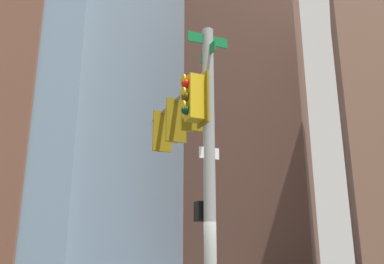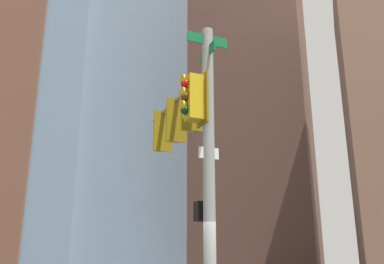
% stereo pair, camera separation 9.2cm
% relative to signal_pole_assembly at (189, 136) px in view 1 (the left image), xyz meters
% --- Properties ---
extents(signal_pole_assembly, '(2.94, 3.37, 6.79)m').
position_rel_signal_pole_assembly_xyz_m(signal_pole_assembly, '(0.00, 0.00, 0.00)').
color(signal_pole_assembly, gray).
rests_on(signal_pole_assembly, ground_plane).
extents(building_brick_nearside, '(19.62, 20.43, 48.68)m').
position_rel_signal_pole_assembly_xyz_m(building_brick_nearside, '(-30.26, 29.16, 19.81)').
color(building_brick_nearside, brown).
rests_on(building_brick_nearside, ground_plane).
extents(building_brick_farside, '(23.74, 19.65, 52.88)m').
position_rel_signal_pole_assembly_xyz_m(building_brick_farside, '(-11.93, 54.71, 21.91)').
color(building_brick_farside, brown).
rests_on(building_brick_farside, ground_plane).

